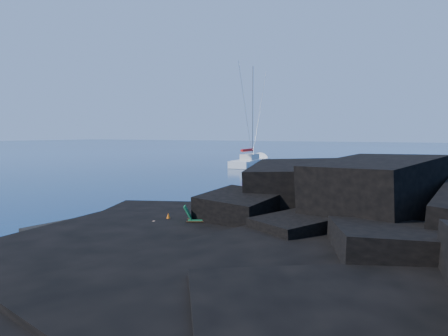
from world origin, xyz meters
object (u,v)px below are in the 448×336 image
at_px(deck_chair, 204,216).
at_px(marker_cone, 168,219).
at_px(sunbather, 143,223).
at_px(sailboat, 251,166).

height_order(deck_chair, marker_cone, deck_chair).
bearing_deg(marker_cone, sunbather, -121.10).
bearing_deg(deck_chair, sunbather, 178.84).
bearing_deg(sailboat, deck_chair, -72.81).
bearing_deg(sunbather, sailboat, 80.67).
distance_m(deck_chair, marker_cone, 1.75).
height_order(deck_chair, sunbather, deck_chair).
xyz_separation_m(deck_chair, sunbather, (-2.33, -1.23, -0.34)).
xyz_separation_m(deck_chair, marker_cone, (-1.72, -0.22, -0.26)).
relative_size(sailboat, marker_cone, 24.92).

